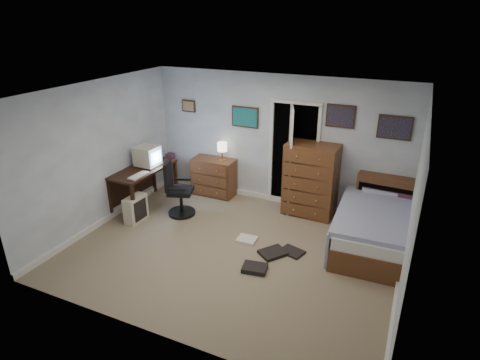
% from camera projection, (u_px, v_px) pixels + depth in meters
% --- Properties ---
extents(floor, '(5.00, 4.00, 0.02)m').
position_uv_depth(floor, '(232.00, 250.00, 6.41)').
color(floor, gray).
rests_on(floor, ground).
extents(computer_desk, '(0.68, 1.40, 0.80)m').
position_uv_depth(computer_desk, '(139.00, 176.00, 7.64)').
color(computer_desk, black).
rests_on(computer_desk, floor).
extents(crt_monitor, '(0.42, 0.39, 0.38)m').
position_uv_depth(crt_monitor, '(147.00, 156.00, 7.57)').
color(crt_monitor, beige).
rests_on(crt_monitor, computer_desk).
extents(keyboard, '(0.17, 0.43, 0.03)m').
position_uv_depth(keyboard, '(139.00, 175.00, 7.16)').
color(keyboard, beige).
rests_on(keyboard, computer_desk).
extents(pc_tower, '(0.23, 0.45, 0.48)m').
position_uv_depth(pc_tower, '(136.00, 209.00, 7.21)').
color(pc_tower, beige).
rests_on(pc_tower, floor).
extents(office_chair, '(0.64, 0.64, 1.04)m').
position_uv_depth(office_chair, '(178.00, 194.00, 7.39)').
color(office_chair, black).
rests_on(office_chair, floor).
extents(media_stack, '(0.15, 0.15, 0.73)m').
position_uv_depth(media_stack, '(171.00, 169.00, 8.67)').
color(media_stack, maroon).
rests_on(media_stack, floor).
extents(low_dresser, '(0.87, 0.45, 0.77)m').
position_uv_depth(low_dresser, '(214.00, 177.00, 8.22)').
color(low_dresser, brown).
rests_on(low_dresser, floor).
extents(table_lamp, '(0.20, 0.20, 0.38)m').
position_uv_depth(table_lamp, '(222.00, 147.00, 7.88)').
color(table_lamp, gold).
rests_on(table_lamp, low_dresser).
extents(doorway, '(0.96, 1.12, 2.05)m').
position_uv_depth(doorway, '(298.00, 152.00, 7.79)').
color(doorway, black).
rests_on(doorway, floor).
extents(tall_dresser, '(0.95, 0.59, 1.36)m').
position_uv_depth(tall_dresser, '(311.00, 180.00, 7.32)').
color(tall_dresser, brown).
rests_on(tall_dresser, floor).
extents(headboard_bookcase, '(1.04, 0.32, 0.92)m').
position_uv_depth(headboard_bookcase, '(386.00, 200.00, 6.98)').
color(headboard_bookcase, brown).
rests_on(headboard_bookcase, floor).
extents(bed, '(1.20, 2.15, 0.69)m').
position_uv_depth(bed, '(373.00, 226.00, 6.46)').
color(bed, brown).
rests_on(bed, floor).
extents(wall_posters, '(4.38, 0.04, 0.60)m').
position_uv_depth(wall_posters, '(307.00, 119.00, 7.17)').
color(wall_posters, '#331E11').
rests_on(wall_posters, floor).
extents(floor_clutter, '(1.16, 1.02, 0.07)m').
position_uv_depth(floor_clutter, '(265.00, 255.00, 6.23)').
color(floor_clutter, black).
rests_on(floor_clutter, floor).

